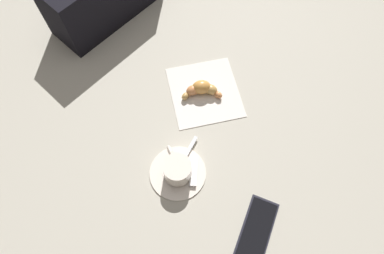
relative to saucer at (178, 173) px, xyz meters
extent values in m
plane|color=#AEA898|center=(0.11, -0.04, 0.00)|extent=(1.80, 1.80, 0.00)
cylinder|color=silver|center=(0.00, 0.00, 0.00)|extent=(0.14, 0.14, 0.01)
cylinder|color=silver|center=(0.00, 0.00, 0.03)|extent=(0.07, 0.07, 0.06)
cylinder|color=#3E2412|center=(0.00, 0.00, 0.05)|extent=(0.05, 0.05, 0.00)
torus|color=silver|center=(0.03, 0.02, 0.03)|extent=(0.04, 0.03, 0.05)
cube|color=silver|center=(0.04, -0.02, 0.01)|extent=(0.10, 0.06, 0.00)
ellipsoid|color=silver|center=(-0.02, 0.01, 0.01)|extent=(0.03, 0.03, 0.01)
cube|color=white|center=(0.00, -0.04, 0.01)|extent=(0.07, 0.02, 0.01)
cube|color=silver|center=(0.23, -0.06, 0.00)|extent=(0.23, 0.23, 0.00)
ellipsoid|color=#D5874E|center=(0.22, -0.10, 0.01)|extent=(0.03, 0.03, 0.02)
ellipsoid|color=tan|center=(0.23, -0.08, 0.01)|extent=(0.04, 0.04, 0.03)
ellipsoid|color=gold|center=(0.23, -0.05, 0.02)|extent=(0.04, 0.05, 0.04)
ellipsoid|color=#D68750|center=(0.23, -0.03, 0.01)|extent=(0.04, 0.04, 0.03)
ellipsoid|color=tan|center=(0.21, -0.01, 0.01)|extent=(0.03, 0.03, 0.02)
cube|color=black|center=(-0.13, -0.19, 0.00)|extent=(0.16, 0.11, 0.01)
cube|color=black|center=(-0.13, -0.19, 0.00)|extent=(0.15, 0.10, 0.00)
camera|label=1|loc=(-0.24, -0.04, 0.78)|focal=31.10mm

